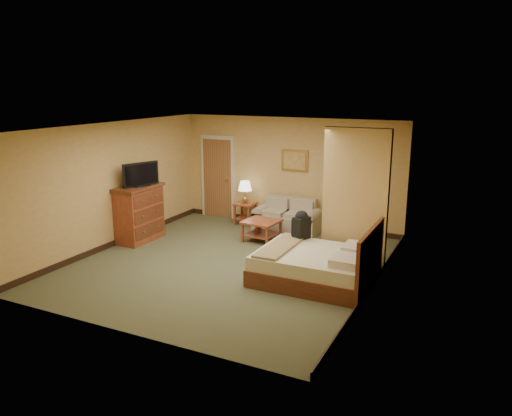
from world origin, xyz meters
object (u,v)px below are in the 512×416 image
Objects in this scene: coffee_table at (262,226)px; dresser at (139,213)px; loveseat at (287,220)px; bed at (318,266)px.

coffee_table is 2.68m from dresser.
loveseat is at bearing 38.85° from dresser.
dresser is at bearing -154.93° from coffee_table.
loveseat is at bearing 78.38° from coffee_table.
dresser is 4.34m from bed.
dresser is (-2.62, -2.11, 0.37)m from loveseat.
bed is (1.88, -1.69, -0.04)m from coffee_table.
dresser reaches higher than loveseat.
coffee_table is (-0.20, -0.98, 0.08)m from loveseat.
loveseat is 1.97× the size of coffee_table.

